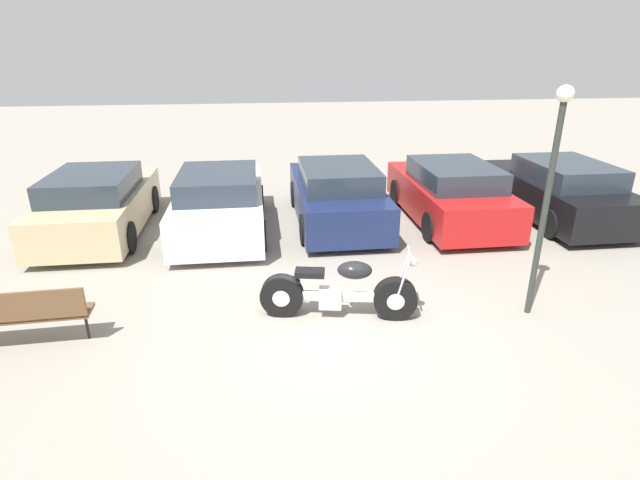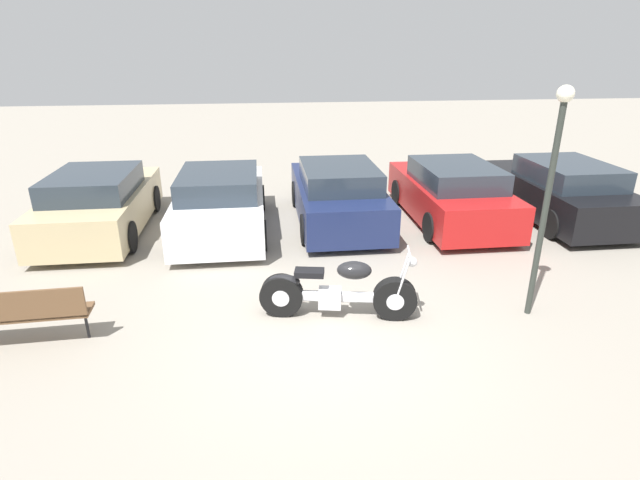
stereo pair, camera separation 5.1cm
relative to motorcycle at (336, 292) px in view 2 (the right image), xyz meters
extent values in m
plane|color=gray|center=(-0.18, -0.58, -0.42)|extent=(60.00, 60.00, 0.00)
cylinder|color=black|center=(0.87, -0.17, -0.09)|extent=(0.68, 0.32, 0.66)
cylinder|color=silver|center=(0.87, -0.17, -0.09)|extent=(0.30, 0.26, 0.26)
cylinder|color=black|center=(-0.82, 0.15, -0.09)|extent=(0.68, 0.32, 0.66)
cylinder|color=silver|center=(-0.82, 0.15, -0.09)|extent=(0.30, 0.26, 0.26)
cube|color=silver|center=(0.03, -0.01, -0.08)|extent=(1.31, 0.35, 0.12)
cube|color=silver|center=(-0.09, 0.01, -0.11)|extent=(0.38, 0.30, 0.30)
ellipsoid|color=black|center=(0.26, -0.05, 0.37)|extent=(0.57, 0.40, 0.27)
cube|color=black|center=(-0.40, 0.07, 0.31)|extent=(0.48, 0.32, 0.09)
ellipsoid|color=black|center=(-0.77, 0.14, 0.16)|extent=(0.51, 0.28, 0.20)
cylinder|color=silver|center=(0.94, -0.27, 0.28)|extent=(0.22, 0.07, 0.75)
cylinder|color=silver|center=(0.98, -0.09, 0.28)|extent=(0.22, 0.07, 0.75)
cylinder|color=silver|center=(1.05, -0.20, 0.65)|extent=(0.14, 0.62, 0.03)
sphere|color=silver|center=(1.09, -0.21, 0.53)|extent=(0.15, 0.15, 0.15)
cylinder|color=silver|center=(-0.30, 0.19, -0.21)|extent=(1.31, 0.32, 0.08)
cube|color=#C6B284|center=(-4.59, 4.33, 0.12)|extent=(1.84, 4.26, 0.80)
cube|color=#28333D|center=(-4.59, 4.07, 0.75)|extent=(1.62, 2.21, 0.46)
cylinder|color=black|center=(-5.45, 5.65, -0.10)|extent=(0.20, 0.64, 0.64)
cylinder|color=black|center=(-3.73, 5.65, -0.10)|extent=(0.20, 0.64, 0.64)
cylinder|color=black|center=(-5.45, 3.01, -0.10)|extent=(0.20, 0.64, 0.64)
cylinder|color=black|center=(-3.73, 3.01, -0.10)|extent=(0.20, 0.64, 0.64)
cube|color=white|center=(-1.96, 4.08, 0.12)|extent=(1.84, 4.26, 0.80)
cube|color=#28333D|center=(-1.96, 3.82, 0.75)|extent=(1.62, 2.21, 0.46)
cylinder|color=black|center=(-2.82, 5.40, -0.10)|extent=(0.20, 0.64, 0.64)
cylinder|color=black|center=(-1.10, 5.40, -0.10)|extent=(0.20, 0.64, 0.64)
cylinder|color=black|center=(-2.82, 2.76, -0.10)|extent=(0.20, 0.64, 0.64)
cylinder|color=black|center=(-1.10, 2.76, -0.10)|extent=(0.20, 0.64, 0.64)
cube|color=#19234C|center=(0.68, 4.34, 0.12)|extent=(1.84, 4.26, 0.80)
cube|color=#28333D|center=(0.68, 4.09, 0.75)|extent=(1.62, 2.21, 0.46)
cylinder|color=black|center=(-0.18, 5.67, -0.10)|extent=(0.20, 0.64, 0.64)
cylinder|color=black|center=(1.54, 5.67, -0.10)|extent=(0.20, 0.64, 0.64)
cylinder|color=black|center=(-0.18, 3.02, -0.10)|extent=(0.20, 0.64, 0.64)
cylinder|color=black|center=(1.54, 3.02, -0.10)|extent=(0.20, 0.64, 0.64)
cube|color=red|center=(3.31, 4.15, 0.12)|extent=(1.84, 4.26, 0.80)
cube|color=#28333D|center=(3.31, 3.90, 0.75)|extent=(1.62, 2.21, 0.46)
cylinder|color=black|center=(2.45, 5.47, -0.10)|extent=(0.20, 0.64, 0.64)
cylinder|color=black|center=(4.17, 5.47, -0.10)|extent=(0.20, 0.64, 0.64)
cylinder|color=black|center=(2.45, 2.83, -0.10)|extent=(0.20, 0.64, 0.64)
cylinder|color=black|center=(4.17, 2.83, -0.10)|extent=(0.20, 0.64, 0.64)
cube|color=black|center=(5.95, 4.02, 0.12)|extent=(1.84, 4.26, 0.80)
cube|color=#28333D|center=(5.95, 3.77, 0.75)|extent=(1.62, 2.21, 0.46)
cylinder|color=black|center=(5.09, 5.34, -0.10)|extent=(0.20, 0.64, 0.64)
cylinder|color=black|center=(6.81, 5.34, -0.10)|extent=(0.20, 0.64, 0.64)
cylinder|color=black|center=(5.09, 2.70, -0.10)|extent=(0.20, 0.64, 0.64)
cylinder|color=black|center=(6.81, 2.70, -0.10)|extent=(0.20, 0.64, 0.64)
cube|color=brown|center=(-4.39, -0.21, 0.03)|extent=(1.81, 0.48, 0.05)
cube|color=brown|center=(-4.39, -0.39, 0.25)|extent=(1.80, 0.12, 0.44)
cylinder|color=black|center=(-3.60, -0.18, -0.20)|extent=(0.04, 0.04, 0.45)
cylinder|color=#2D332D|center=(2.99, -0.25, 1.19)|extent=(0.09, 0.09, 3.22)
sphere|color=white|center=(2.99, -0.25, 2.88)|extent=(0.23, 0.23, 0.23)
camera|label=1|loc=(-1.09, -6.64, 3.51)|focal=28.00mm
camera|label=2|loc=(-1.04, -6.65, 3.51)|focal=28.00mm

